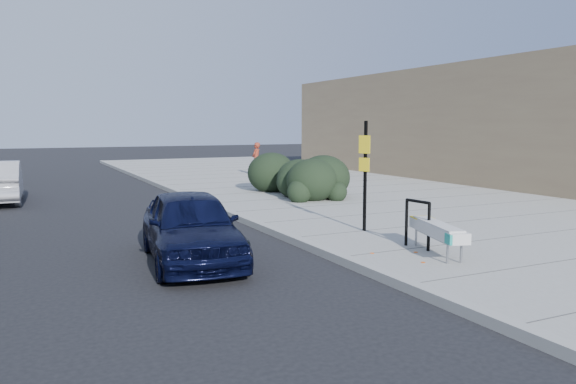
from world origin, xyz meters
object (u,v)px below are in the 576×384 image
object	(u,v)px
bike_rack	(418,219)
bench	(437,230)
sign_post	(365,169)
pedestrian	(256,159)
sedan_navy	(191,226)

from	to	relation	value
bike_rack	bench	bearing A→B (deg)	-95.26
bench	sign_post	world-z (taller)	sign_post
bike_rack	pedestrian	xyz separation A→B (m)	(3.58, 16.72, 0.22)
bike_rack	sign_post	size ratio (longest dim) A/B	0.38
sedan_navy	pedestrian	size ratio (longest dim) A/B	2.50
sedan_navy	pedestrian	world-z (taller)	pedestrian
sedan_navy	pedestrian	distance (m)	17.12
sign_post	bike_rack	bearing A→B (deg)	-116.23
bike_rack	sign_post	xyz separation A→B (m)	(0.08, 1.99, 0.86)
bench	pedestrian	world-z (taller)	pedestrian
sign_post	sedan_navy	bearing A→B (deg)	163.15
bike_rack	pedestrian	bearing A→B (deg)	71.21
pedestrian	sign_post	bearing A→B (deg)	34.83
bike_rack	sedan_navy	bearing A→B (deg)	153.96
bench	pedestrian	bearing A→B (deg)	95.50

